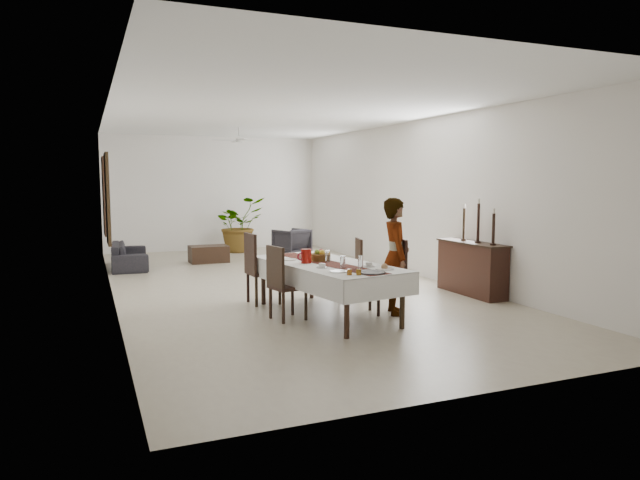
% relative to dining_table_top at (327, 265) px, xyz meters
% --- Properties ---
extents(floor, '(6.00, 12.00, 0.00)m').
position_rel_dining_table_top_xyz_m(floor, '(0.16, 2.60, -0.74)').
color(floor, '#BAAF93').
rests_on(floor, ground).
extents(ceiling, '(6.00, 12.00, 0.02)m').
position_rel_dining_table_top_xyz_m(ceiling, '(0.16, 2.60, 2.46)').
color(ceiling, white).
rests_on(ceiling, wall_back).
extents(wall_back, '(6.00, 0.02, 3.20)m').
position_rel_dining_table_top_xyz_m(wall_back, '(0.16, 8.60, 0.86)').
color(wall_back, white).
rests_on(wall_back, floor).
extents(wall_front, '(6.00, 0.02, 3.20)m').
position_rel_dining_table_top_xyz_m(wall_front, '(0.16, -3.40, 0.86)').
color(wall_front, white).
rests_on(wall_front, floor).
extents(wall_left, '(0.02, 12.00, 3.20)m').
position_rel_dining_table_top_xyz_m(wall_left, '(-2.84, 2.60, 0.86)').
color(wall_left, white).
rests_on(wall_left, floor).
extents(wall_right, '(0.02, 12.00, 3.20)m').
position_rel_dining_table_top_xyz_m(wall_right, '(3.16, 2.60, 0.86)').
color(wall_right, white).
rests_on(wall_right, floor).
extents(dining_table_top, '(1.42, 2.59, 0.05)m').
position_rel_dining_table_top_xyz_m(dining_table_top, '(0.00, 0.00, 0.00)').
color(dining_table_top, black).
rests_on(dining_table_top, table_leg_fl).
extents(table_leg_fl, '(0.08, 0.08, 0.72)m').
position_rel_dining_table_top_xyz_m(table_leg_fl, '(-0.25, -1.22, -0.38)').
color(table_leg_fl, black).
rests_on(table_leg_fl, floor).
extents(table_leg_fr, '(0.08, 0.08, 0.72)m').
position_rel_dining_table_top_xyz_m(table_leg_fr, '(0.64, -1.07, -0.38)').
color(table_leg_fr, black).
rests_on(table_leg_fr, floor).
extents(table_leg_bl, '(0.08, 0.08, 0.72)m').
position_rel_dining_table_top_xyz_m(table_leg_bl, '(-0.64, 1.07, -0.38)').
color(table_leg_bl, black).
rests_on(table_leg_bl, floor).
extents(table_leg_br, '(0.08, 0.08, 0.72)m').
position_rel_dining_table_top_xyz_m(table_leg_br, '(0.25, 1.22, -0.38)').
color(table_leg_br, black).
rests_on(table_leg_br, floor).
extents(tablecloth_top, '(1.64, 2.80, 0.01)m').
position_rel_dining_table_top_xyz_m(tablecloth_top, '(0.00, 0.00, 0.03)').
color(tablecloth_top, white).
rests_on(tablecloth_top, dining_table_top).
extents(tablecloth_drape_left, '(0.46, 2.60, 0.31)m').
position_rel_dining_table_top_xyz_m(tablecloth_drape_left, '(-0.59, -0.10, -0.12)').
color(tablecloth_drape_left, silver).
rests_on(tablecloth_drape_left, dining_table_top).
extents(tablecloth_drape_right, '(0.46, 2.60, 0.31)m').
position_rel_dining_table_top_xyz_m(tablecloth_drape_right, '(0.59, 0.10, -0.12)').
color(tablecloth_drape_right, white).
rests_on(tablecloth_drape_right, dining_table_top).
extents(tablecloth_drape_near, '(1.19, 0.21, 0.31)m').
position_rel_dining_table_top_xyz_m(tablecloth_drape_near, '(0.22, -1.29, -0.12)').
color(tablecloth_drape_near, white).
rests_on(tablecloth_drape_near, dining_table_top).
extents(tablecloth_drape_far, '(1.19, 0.21, 0.31)m').
position_rel_dining_table_top_xyz_m(tablecloth_drape_far, '(-0.22, 1.29, -0.12)').
color(tablecloth_drape_far, white).
rests_on(tablecloth_drape_far, dining_table_top).
extents(table_runner, '(0.79, 2.58, 0.00)m').
position_rel_dining_table_top_xyz_m(table_runner, '(-0.00, 0.00, 0.04)').
color(table_runner, maroon).
rests_on(table_runner, tablecloth_top).
extents(red_pitcher, '(0.18, 0.18, 0.20)m').
position_rel_dining_table_top_xyz_m(red_pitcher, '(-0.28, 0.11, 0.14)').
color(red_pitcher, '#97120B').
rests_on(red_pitcher, tablecloth_top).
extents(pitcher_handle, '(0.12, 0.04, 0.12)m').
position_rel_dining_table_top_xyz_m(pitcher_handle, '(-0.36, 0.09, 0.14)').
color(pitcher_handle, maroon).
rests_on(pitcher_handle, red_pitcher).
extents(wine_glass_near, '(0.07, 0.07, 0.17)m').
position_rel_dining_table_top_xyz_m(wine_glass_near, '(0.23, -0.63, 0.12)').
color(wine_glass_near, white).
rests_on(wine_glass_near, tablecloth_top).
extents(wine_glass_mid, '(0.07, 0.07, 0.17)m').
position_rel_dining_table_top_xyz_m(wine_glass_mid, '(-0.01, -0.57, 0.12)').
color(wine_glass_mid, white).
rests_on(wine_glass_mid, tablecloth_top).
extents(wine_glass_far, '(0.07, 0.07, 0.17)m').
position_rel_dining_table_top_xyz_m(wine_glass_far, '(0.04, 0.06, 0.12)').
color(wine_glass_far, white).
rests_on(wine_glass_far, tablecloth_top).
extents(teacup_right, '(0.09, 0.09, 0.06)m').
position_rel_dining_table_top_xyz_m(teacup_right, '(0.41, -0.55, 0.07)').
color(teacup_right, silver).
rests_on(teacup_right, saucer_right).
extents(saucer_right, '(0.15, 0.15, 0.01)m').
position_rel_dining_table_top_xyz_m(saucer_right, '(0.41, -0.55, 0.04)').
color(saucer_right, silver).
rests_on(saucer_right, tablecloth_top).
extents(teacup_left, '(0.09, 0.09, 0.06)m').
position_rel_dining_table_top_xyz_m(teacup_left, '(-0.24, -0.40, 0.07)').
color(teacup_left, white).
rests_on(teacup_left, saucer_left).
extents(saucer_left, '(0.15, 0.15, 0.01)m').
position_rel_dining_table_top_xyz_m(saucer_left, '(-0.24, -0.40, 0.04)').
color(saucer_left, silver).
rests_on(saucer_left, tablecloth_top).
extents(plate_near_right, '(0.25, 0.25, 0.02)m').
position_rel_dining_table_top_xyz_m(plate_near_right, '(0.49, -0.85, 0.04)').
color(plate_near_right, white).
rests_on(plate_near_right, tablecloth_top).
extents(bread_near_right, '(0.09, 0.09, 0.09)m').
position_rel_dining_table_top_xyz_m(bread_near_right, '(0.49, -0.85, 0.07)').
color(bread_near_right, tan).
rests_on(bread_near_right, plate_near_right).
extents(plate_near_left, '(0.25, 0.25, 0.02)m').
position_rel_dining_table_top_xyz_m(plate_near_left, '(-0.17, -0.81, 0.04)').
color(plate_near_left, silver).
rests_on(plate_near_left, tablecloth_top).
extents(plate_far_left, '(0.25, 0.25, 0.02)m').
position_rel_dining_table_top_xyz_m(plate_far_left, '(-0.42, 0.50, 0.04)').
color(plate_far_left, silver).
rests_on(plate_far_left, tablecloth_top).
extents(serving_tray, '(0.37, 0.37, 0.02)m').
position_rel_dining_table_top_xyz_m(serving_tray, '(0.18, -1.06, 0.05)').
color(serving_tray, '#424347').
rests_on(serving_tray, tablecloth_top).
extents(jam_jar_a, '(0.07, 0.07, 0.08)m').
position_rel_dining_table_top_xyz_m(jam_jar_a, '(-0.03, -1.13, 0.08)').
color(jam_jar_a, brown).
rests_on(jam_jar_a, tablecloth_top).
extents(jam_jar_b, '(0.07, 0.07, 0.08)m').
position_rel_dining_table_top_xyz_m(jam_jar_b, '(-0.15, -1.08, 0.08)').
color(jam_jar_b, '#8D4E14').
rests_on(jam_jar_b, tablecloth_top).
extents(fruit_basket, '(0.31, 0.31, 0.10)m').
position_rel_dining_table_top_xyz_m(fruit_basket, '(0.01, 0.26, 0.09)').
color(fruit_basket, brown).
rests_on(fruit_basket, tablecloth_top).
extents(fruit_red, '(0.09, 0.09, 0.09)m').
position_rel_dining_table_top_xyz_m(fruit_red, '(0.03, 0.29, 0.16)').
color(fruit_red, maroon).
rests_on(fruit_red, fruit_basket).
extents(fruit_green, '(0.08, 0.08, 0.08)m').
position_rel_dining_table_top_xyz_m(fruit_green, '(-0.04, 0.28, 0.16)').
color(fruit_green, olive).
rests_on(fruit_green, fruit_basket).
extents(fruit_yellow, '(0.09, 0.09, 0.09)m').
position_rel_dining_table_top_xyz_m(fruit_yellow, '(0.02, 0.21, 0.16)').
color(fruit_yellow, gold).
rests_on(fruit_yellow, fruit_basket).
extents(chair_right_near_seat, '(0.53, 0.53, 0.05)m').
position_rel_dining_table_top_xyz_m(chair_right_near_seat, '(0.90, -0.17, -0.25)').
color(chair_right_near_seat, black).
rests_on(chair_right_near_seat, chair_right_near_leg_fl).
extents(chair_right_near_leg_fl, '(0.05, 0.05, 0.46)m').
position_rel_dining_table_top_xyz_m(chair_right_near_leg_fl, '(1.06, -0.39, -0.51)').
color(chair_right_near_leg_fl, black).
rests_on(chair_right_near_leg_fl, floor).
extents(chair_right_near_leg_fr, '(0.05, 0.05, 0.46)m').
position_rel_dining_table_top_xyz_m(chair_right_near_leg_fr, '(1.12, -0.01, -0.51)').
color(chair_right_near_leg_fr, black).
rests_on(chair_right_near_leg_fr, floor).
extents(chair_right_near_leg_bl, '(0.05, 0.05, 0.46)m').
position_rel_dining_table_top_xyz_m(chair_right_near_leg_bl, '(0.68, -0.33, -0.51)').
color(chair_right_near_leg_bl, black).
rests_on(chair_right_near_leg_bl, floor).
extents(chair_right_near_leg_br, '(0.05, 0.05, 0.46)m').
position_rel_dining_table_top_xyz_m(chair_right_near_leg_br, '(0.74, 0.05, -0.51)').
color(chair_right_near_leg_br, black).
rests_on(chair_right_near_leg_br, floor).
extents(chair_right_near_back, '(0.11, 0.47, 0.60)m').
position_rel_dining_table_top_xyz_m(chair_right_near_back, '(1.11, -0.20, 0.07)').
color(chair_right_near_back, black).
rests_on(chair_right_near_back, chair_right_near_seat).
extents(chair_right_far_seat, '(0.52, 0.52, 0.05)m').
position_rel_dining_table_top_xyz_m(chair_right_far_seat, '(0.76, 0.92, -0.29)').
color(chair_right_far_seat, black).
rests_on(chair_right_far_seat, chair_right_far_leg_fl).
extents(chair_right_far_leg_fl, '(0.05, 0.05, 0.42)m').
position_rel_dining_table_top_xyz_m(chair_right_far_leg_fl, '(0.89, 0.71, -0.53)').
color(chair_right_far_leg_fl, black).
rests_on(chair_right_far_leg_fl, floor).
extents(chair_right_far_leg_fr, '(0.05, 0.05, 0.42)m').
position_rel_dining_table_top_xyz_m(chair_right_far_leg_fr, '(0.97, 1.05, -0.53)').
color(chair_right_far_leg_fr, black).
rests_on(chair_right_far_leg_fr, floor).
extents(chair_right_far_leg_bl, '(0.05, 0.05, 0.42)m').
position_rel_dining_table_top_xyz_m(chair_right_far_leg_bl, '(0.55, 0.79, -0.53)').
color(chair_right_far_leg_bl, black).
rests_on(chair_right_far_leg_bl, floor).
extents(chair_right_far_leg_br, '(0.05, 0.05, 0.42)m').
position_rel_dining_table_top_xyz_m(chair_right_far_leg_br, '(0.63, 1.14, -0.53)').
color(chair_right_far_leg_br, black).
rests_on(chair_right_far_leg_br, floor).
extents(chair_right_far_back, '(0.14, 0.43, 0.55)m').
position_rel_dining_table_top_xyz_m(chair_right_far_back, '(0.95, 0.88, -0.00)').
color(chair_right_far_back, black).
rests_on(chair_right_far_back, chair_right_far_seat).
extents(chair_left_near_seat, '(0.53, 0.53, 0.05)m').
position_rel_dining_table_top_xyz_m(chair_left_near_seat, '(-0.60, -0.01, -0.27)').
color(chair_left_near_seat, black).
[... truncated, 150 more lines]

